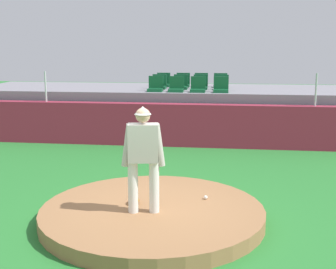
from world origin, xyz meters
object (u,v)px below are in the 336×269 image
baseball (206,197)px  stadium_chair_8 (163,82)px  stadium_chair_3 (221,87)px  stadium_chair_7 (221,85)px  stadium_chair_2 (198,87)px  stadium_chair_4 (159,84)px  pitcher (143,152)px  stadium_chair_10 (201,83)px  stadium_chair_5 (181,85)px  stadium_chair_11 (220,83)px  stadium_chair_1 (176,87)px  stadium_chair_0 (156,87)px  fielding_glove (134,201)px  stadium_chair_6 (200,85)px  stadium_chair_9 (183,83)px

baseball → stadium_chair_8: (-1.97, 8.32, 1.47)m
stadium_chair_3 → stadium_chair_7: bearing=-90.1°
stadium_chair_2 → stadium_chair_4: size_ratio=1.00×
stadium_chair_4 → stadium_chair_8: (0.02, 0.88, 0.00)m
pitcher → stadium_chair_10: size_ratio=3.69×
stadium_chair_5 → stadium_chair_10: same height
stadium_chair_10 → stadium_chair_11: size_ratio=1.00×
stadium_chair_4 → pitcher: bearing=96.6°
stadium_chair_1 → stadium_chair_7: bearing=-148.4°
stadium_chair_2 → stadium_chair_10: (-0.00, 1.82, 0.00)m
baseball → stadium_chair_0: stadium_chair_0 is taller
stadium_chair_2 → stadium_chair_7: bearing=-129.9°
stadium_chair_7 → fielding_glove: bearing=79.6°
stadium_chair_11 → stadium_chair_8: bearing=-0.2°
pitcher → stadium_chair_2: 7.36m
stadium_chair_7 → stadium_chair_8: 2.31m
pitcher → stadium_chair_2: (0.45, 7.33, 0.43)m
stadium_chair_8 → stadium_chair_3: bearing=139.9°
fielding_glove → stadium_chair_3: 7.25m
fielding_glove → stadium_chair_8: (-0.68, 8.74, 1.45)m
stadium_chair_6 → stadium_chair_9: (-0.69, 0.87, 0.00)m
pitcher → fielding_glove: size_ratio=6.16×
stadium_chair_0 → stadium_chair_5: (0.73, 0.88, 0.00)m
pitcher → stadium_chair_5: 8.26m
stadium_chair_0 → stadium_chair_9: 1.92m
stadium_chair_3 → stadium_chair_8: bearing=-40.1°
pitcher → stadium_chair_8: (-0.94, 9.12, 0.43)m
stadium_chair_10 → stadium_chair_2: bearing=90.1°
pitcher → stadium_chair_10: stadium_chair_10 is taller
stadium_chair_2 → stadium_chair_6: bearing=-91.6°
stadium_chair_4 → stadium_chair_7: same height
stadium_chair_5 → stadium_chair_9: 0.89m
pitcher → stadium_chair_9: bearing=82.8°
stadium_chair_5 → stadium_chair_10: bearing=-126.0°
pitcher → stadium_chair_1: 7.35m
stadium_chair_8 → stadium_chair_4: bearing=88.4°
stadium_chair_5 → stadium_chair_7: size_ratio=1.00×
stadium_chair_6 → stadium_chair_11: bearing=-128.1°
pitcher → stadium_chair_9: stadium_chair_9 is taller
baseball → fielding_glove: (-1.29, -0.41, 0.02)m
stadium_chair_0 → stadium_chair_5: size_ratio=1.00×
stadium_chair_1 → stadium_chair_5: 0.91m
fielding_glove → stadium_chair_5: (0.04, 7.86, 1.45)m
stadium_chair_6 → stadium_chair_10: (-0.03, 0.89, 0.00)m
stadium_chair_4 → stadium_chair_9: same height
baseball → stadium_chair_1: 6.82m
baseball → stadium_chair_11: 8.45m
baseball → stadium_chair_6: 7.63m
stadium_chair_3 → stadium_chair_9: 2.28m
stadium_chair_6 → stadium_chair_9: size_ratio=1.00×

